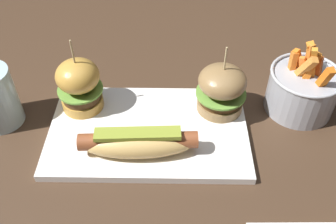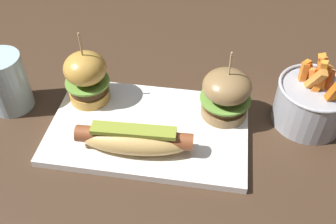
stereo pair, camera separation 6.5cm
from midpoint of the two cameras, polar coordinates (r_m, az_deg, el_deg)
ground_plane at (r=0.69m, az=-0.21°, el=-3.04°), size 3.00×3.00×0.00m
platter_main at (r=0.68m, az=-0.21°, el=-2.65°), size 0.35×0.22×0.01m
hot_dog at (r=0.62m, az=-2.15°, el=-4.22°), size 0.20×0.06×0.05m
slider_left at (r=0.71m, az=-9.60°, el=5.07°), size 0.08×0.08×0.15m
slider_right at (r=0.68m, az=11.39°, el=2.53°), size 0.09×0.09×0.14m
fries_bucket at (r=0.74m, az=23.15°, el=1.29°), size 0.13×0.13×0.14m
water_glass at (r=0.75m, az=-20.94°, el=4.04°), size 0.08×0.08×0.11m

